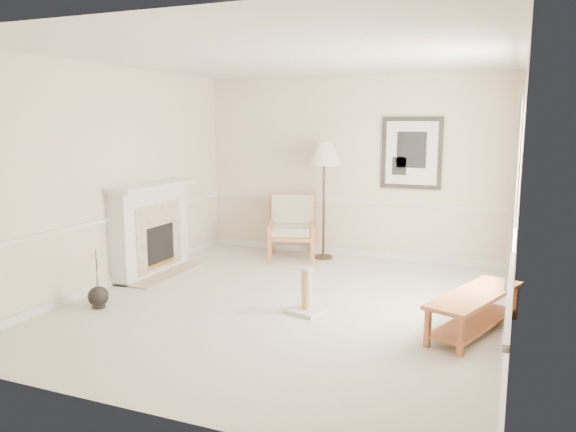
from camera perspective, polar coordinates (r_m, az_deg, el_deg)
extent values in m
plane|color=silver|center=(6.82, -0.18, -9.01)|extent=(5.50, 5.50, 0.00)
cube|color=beige|center=(9.09, 6.51, 4.94)|extent=(5.00, 0.04, 2.90)
cube|color=beige|center=(4.13, -15.03, -0.80)|extent=(5.00, 0.04, 2.90)
cube|color=beige|center=(7.81, -17.42, 3.82)|extent=(0.04, 5.50, 2.90)
cube|color=beige|center=(6.01, 22.41, 1.95)|extent=(0.04, 5.50, 2.90)
cube|color=white|center=(6.51, -0.20, 15.99)|extent=(5.00, 5.50, 0.04)
cube|color=white|center=(9.29, 6.32, -3.71)|extent=(4.95, 0.04, 0.10)
cube|color=white|center=(9.13, 6.41, 1.49)|extent=(4.95, 0.04, 0.05)
cube|color=white|center=(6.40, 22.10, 2.84)|extent=(0.03, 1.20, 1.80)
cube|color=white|center=(6.40, 22.01, 2.85)|extent=(0.05, 1.34, 1.94)
cube|color=black|center=(8.83, 12.46, 6.27)|extent=(0.92, 0.04, 1.10)
cube|color=white|center=(8.81, 12.43, 6.26)|extent=(0.78, 0.01, 0.96)
cube|color=black|center=(8.80, 12.44, 6.58)|extent=(0.45, 0.01, 0.55)
cube|color=white|center=(8.30, -13.76, -1.46)|extent=(0.28, 1.50, 1.25)
cube|color=white|center=(8.18, -13.65, 3.03)|extent=(0.46, 1.64, 0.06)
cube|color=#C6B28E|center=(8.24, -12.92, -2.05)|extent=(0.02, 1.05, 0.95)
cube|color=black|center=(8.26, -12.83, -2.94)|extent=(0.02, 0.62, 0.58)
cube|color=#B8853D|center=(8.31, -12.73, -4.69)|extent=(0.01, 0.66, 0.05)
cube|color=#C6B28E|center=(8.35, -12.70, -5.66)|extent=(0.60, 1.50, 0.03)
sphere|color=black|center=(7.04, -18.72, -7.73)|extent=(0.24, 0.24, 0.24)
cylinder|color=black|center=(7.07, -18.67, -8.54)|extent=(0.16, 0.16, 0.07)
cylinder|color=black|center=(6.96, -18.86, -5.22)|extent=(0.07, 0.09, 0.38)
cylinder|color=black|center=(6.97, -18.85, -5.46)|extent=(0.08, 0.11, 0.31)
cylinder|color=black|center=(6.95, -18.87, -4.97)|extent=(0.04, 0.05, 0.45)
cube|color=#AA6436|center=(8.71, -1.86, -3.50)|extent=(0.08, 0.08, 0.41)
cube|color=#AA6436|center=(9.36, -1.56, -2.58)|extent=(0.08, 0.08, 0.41)
cube|color=#AA6436|center=(8.69, 2.53, -3.54)|extent=(0.08, 0.08, 0.41)
cube|color=#AA6436|center=(9.34, 2.53, -2.62)|extent=(0.08, 0.08, 0.41)
cube|color=#AA6436|center=(8.98, 0.41, -1.98)|extent=(0.97, 0.97, 0.05)
cube|color=#AA6436|center=(9.26, 0.49, 0.47)|extent=(0.77, 0.42, 0.59)
cube|color=#AA6436|center=(8.97, -1.72, -0.81)|extent=(0.32, 0.73, 0.05)
cube|color=#AA6436|center=(8.94, 2.55, -0.84)|extent=(0.32, 0.73, 0.05)
cube|color=white|center=(8.96, 0.41, -1.37)|extent=(0.88, 0.88, 0.13)
cube|color=white|center=(9.20, 0.48, 0.54)|extent=(0.72, 0.44, 0.53)
cylinder|color=black|center=(9.09, 3.60, -4.18)|extent=(0.30, 0.30, 0.03)
cylinder|color=black|center=(8.93, 3.65, 1.14)|extent=(0.04, 0.04, 1.68)
cone|color=beige|center=(8.85, 3.71, 6.37)|extent=(0.69, 0.69, 0.37)
cube|color=#AA6436|center=(6.16, 18.51, -7.62)|extent=(0.92, 1.55, 0.04)
cube|color=#AA6436|center=(6.25, 18.36, -10.22)|extent=(0.82, 1.43, 0.03)
cube|color=#AA6436|center=(5.71, 14.00, -11.00)|extent=(0.07, 0.07, 0.38)
cube|color=#AA6436|center=(5.58, 17.14, -11.67)|extent=(0.07, 0.07, 0.38)
cube|color=#AA6436|center=(6.89, 19.41, -7.71)|extent=(0.07, 0.07, 0.38)
cube|color=#AA6436|center=(6.77, 22.08, -8.17)|extent=(0.07, 0.07, 0.38)
cube|color=silver|center=(6.55, 1.88, -9.57)|extent=(0.45, 0.45, 0.05)
cylinder|color=tan|center=(6.48, 1.90, -7.51)|extent=(0.12, 0.12, 0.45)
cylinder|color=silver|center=(6.41, 1.91, -5.44)|extent=(0.14, 0.14, 0.04)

